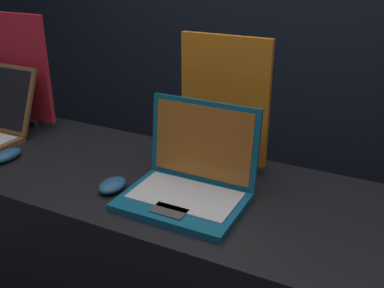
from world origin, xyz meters
TOP-DOWN VIEW (x-y plane):
  - wall_back at (0.00, 1.53)m, footprint 8.00×0.05m
  - mouse_front at (-0.67, 0.19)m, footprint 0.06×0.12m
  - promo_stand_front at (-0.91, 0.50)m, footprint 0.34×0.07m
  - laptop_middle at (0.02, 0.25)m, footprint 0.35×0.29m
  - mouse_middle at (-0.22, 0.18)m, footprint 0.07×0.10m
  - promo_stand_middle at (0.02, 0.50)m, footprint 0.30×0.07m

SIDE VIEW (x-z plane):
  - mouse_middle at x=-0.22m, z-range 0.99..1.02m
  - mouse_front at x=-0.67m, z-range 0.99..1.02m
  - laptop_middle at x=0.02m, z-range 0.91..1.19m
  - promo_stand_middle at x=0.02m, z-range 0.98..1.42m
  - promo_stand_front at x=-0.91m, z-range 0.98..1.43m
  - wall_back at x=0.00m, z-range 0.00..2.80m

